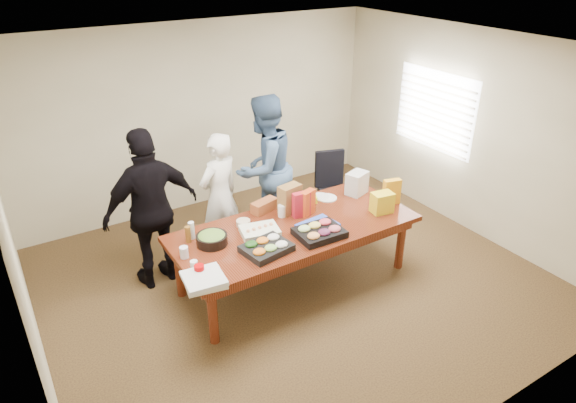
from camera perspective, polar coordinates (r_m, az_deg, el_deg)
floor at (r=6.14m, az=0.73°, el=-8.93°), size 5.50×5.00×0.02m
ceiling at (r=5.04m, az=0.92°, el=16.89°), size 5.50×5.00×0.02m
wall_back at (r=7.53m, az=-9.67°, el=9.38°), size 5.50×0.04×2.70m
wall_front at (r=3.89m, az=21.50°, el=-10.64°), size 5.50×0.04×2.70m
wall_left at (r=4.74m, az=-28.52°, el=-5.02°), size 0.04×5.00×2.70m
wall_right at (r=7.22m, az=19.67°, el=7.36°), size 0.04×5.00×2.70m
window_panel at (r=7.51m, az=16.21°, el=9.84°), size 0.03×1.40×1.10m
window_blinds at (r=7.48m, az=15.99°, el=9.80°), size 0.04×1.36×1.00m
conference_table at (r=5.92m, az=0.75°, el=-5.92°), size 2.80×1.20×0.75m
office_chair at (r=7.15m, az=5.50°, el=1.25°), size 0.63×0.63×0.99m
person_center at (r=6.30m, az=-7.70°, el=0.62°), size 0.69×0.56×1.63m
person_right at (r=6.65m, az=-2.69°, el=3.81°), size 1.14×1.01×1.95m
person_left at (r=5.85m, az=-15.13°, el=-0.88°), size 1.16×0.59×1.91m
veggie_tray at (r=5.26m, az=-2.44°, el=-5.29°), size 0.53×0.45×0.07m
fruit_tray at (r=5.53m, az=3.56°, el=-3.53°), size 0.52×0.41×0.08m
sheet_cake at (r=5.56m, az=-3.21°, el=-3.37°), size 0.47×0.39×0.07m
salad_bowl at (r=5.43m, az=-8.59°, el=-4.27°), size 0.41×0.41×0.11m
chip_bag_blue at (r=5.66m, az=3.37°, el=-2.86°), size 0.45×0.36×0.06m
chip_bag_red at (r=5.86m, az=1.51°, el=-0.34°), size 0.22×0.11×0.30m
chip_bag_yellow at (r=6.27m, az=11.62°, el=1.08°), size 0.23×0.14×0.32m
chip_bag_orange at (r=5.90m, az=2.24°, el=-0.14°), size 0.21×0.15×0.31m
mayo_jar at (r=5.89m, az=-0.69°, el=-1.06°), size 0.12×0.12×0.15m
mustard_bottle at (r=6.05m, az=-0.25°, el=-0.19°), size 0.06×0.06×0.16m
dressing_bottle at (r=5.49m, az=-11.23°, el=-3.66°), size 0.07×0.07×0.19m
ranch_bottle at (r=5.55m, az=-10.84°, el=-3.21°), size 0.07×0.07×0.20m
banana_bunch at (r=6.24m, az=2.21°, el=0.27°), size 0.26×0.22×0.08m
bread_loaf at (r=6.02m, az=-2.69°, el=-0.50°), size 0.36×0.23×0.13m
kraft_bag at (r=5.94m, az=0.20°, el=0.29°), size 0.29×0.20×0.35m
red_cup at (r=4.94m, az=-9.97°, el=-7.75°), size 0.11×0.11×0.13m
clear_cup_a at (r=5.06m, az=-10.56°, el=-7.12°), size 0.09×0.09×0.10m
clear_cup_b at (r=5.26m, az=-11.66°, el=-5.64°), size 0.09×0.09×0.12m
pizza_box_lower at (r=4.89m, az=-9.42°, el=-8.80°), size 0.43×0.43×0.04m
pizza_box_upper at (r=4.84m, az=-9.50°, el=-8.56°), size 0.41×0.41×0.04m
plate_a at (r=6.35m, az=4.44°, el=0.40°), size 0.30×0.30×0.01m
plate_b at (r=6.37m, az=3.69°, el=0.54°), size 0.25×0.25×0.01m
dip_bowl_a at (r=6.24m, az=1.91°, el=0.21°), size 0.19×0.19×0.06m
dip_bowl_b at (r=5.75m, az=-5.07°, el=-2.42°), size 0.16×0.16×0.06m
grocery_bag_white at (r=6.46m, az=7.79°, el=2.07°), size 0.32×0.27×0.29m
grocery_bag_yellow at (r=6.07m, az=10.58°, el=-0.12°), size 0.27×0.21×0.25m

